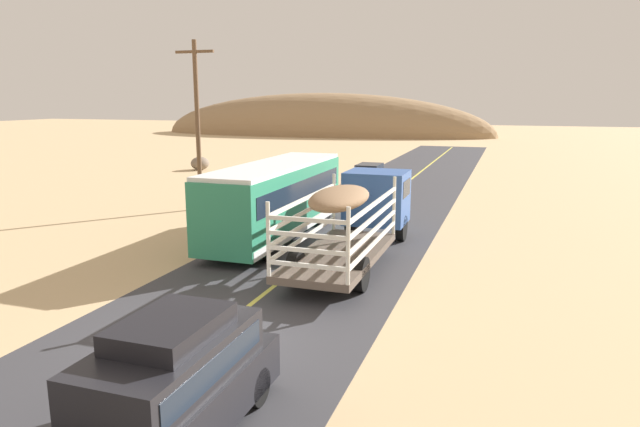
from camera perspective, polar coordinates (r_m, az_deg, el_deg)
name	(u,v)px	position (r m, az deg, el deg)	size (l,w,h in m)	color
ground_plane	(208,339)	(14.72, -11.31, -12.34)	(240.00, 240.00, 0.00)	tan
road_surface	(208,339)	(14.71, -11.31, -12.31)	(8.00, 120.00, 0.02)	#38383D
road_centre_line	(208,338)	(14.71, -11.32, -12.26)	(0.16, 117.60, 0.00)	#D8CC4C
suv_near	(175,381)	(10.41, -14.49, -16.05)	(1.90, 4.62, 2.29)	black
livestock_truck	(364,207)	(21.78, 4.47, 0.65)	(2.53, 9.70, 3.02)	#3359A5
bus	(276,198)	(23.96, -4.48, 1.55)	(2.54, 10.00, 3.21)	#2D8C66
car_far	(369,176)	(38.86, 4.98, 3.84)	(1.80, 4.40, 1.46)	#B2261E
power_pole_mid	(197,121)	(30.72, -12.30, 9.13)	(2.20, 0.24, 8.85)	brown
boulder_near_shoulder	(200,163)	(48.39, -12.05, 4.99)	(1.49, 1.62, 1.09)	#756656
distant_hill	(321,134)	(93.80, 0.08, 8.00)	(56.17, 16.21, 13.47)	#957553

